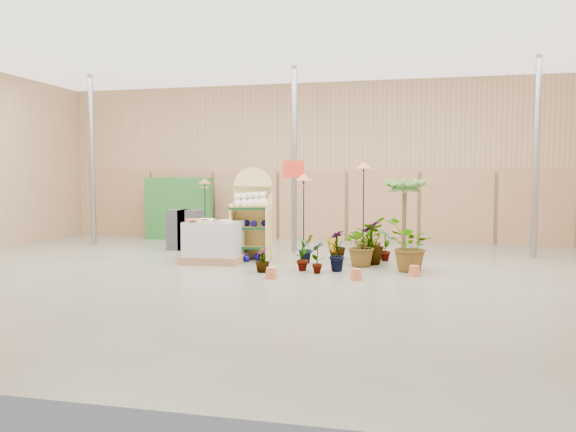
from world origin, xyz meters
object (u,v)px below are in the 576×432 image
object	(u,v)px
display_shelf	(252,217)
bird_table_front	(304,180)
potted_plant_2	(363,245)
pallet_stack	(214,242)

from	to	relation	value
display_shelf	bird_table_front	bearing A→B (deg)	-25.88
bird_table_front	potted_plant_2	bearing A→B (deg)	-2.67
display_shelf	potted_plant_2	xyz separation A→B (m)	(2.50, -0.51, -0.49)
bird_table_front	potted_plant_2	distance (m)	1.80
display_shelf	potted_plant_2	size ratio (longest dim) A/B	2.30
pallet_stack	display_shelf	bearing A→B (deg)	41.90
bird_table_front	potted_plant_2	size ratio (longest dim) A/B	2.13
display_shelf	potted_plant_2	world-z (taller)	display_shelf
display_shelf	pallet_stack	size ratio (longest dim) A/B	1.59
pallet_stack	bird_table_front	world-z (taller)	bird_table_front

